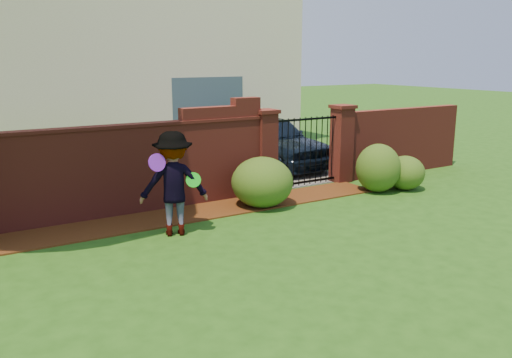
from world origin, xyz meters
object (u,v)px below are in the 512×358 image
man (173,184)px  frisbee_green (193,180)px  frisbee_purple (157,163)px  car (274,141)px

man → frisbee_green: (0.28, -0.21, 0.08)m
man → frisbee_purple: man is taller
car → frisbee_purple: size_ratio=14.20×
frisbee_purple → car: bearing=39.3°
car → frisbee_green: car is taller
man → frisbee_purple: (-0.32, -0.11, 0.42)m
car → frisbee_green: 6.03m
frisbee_purple → frisbee_green: bearing=-9.9°
car → frisbee_purple: 6.43m
man → frisbee_green: 0.36m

